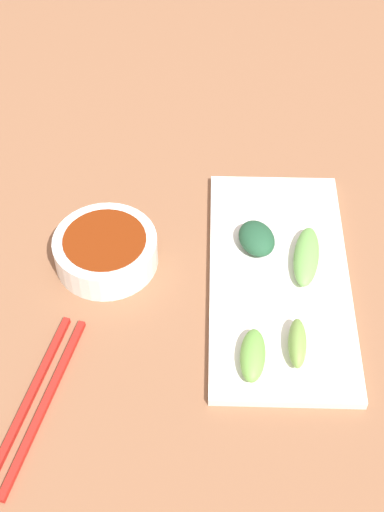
{
  "coord_description": "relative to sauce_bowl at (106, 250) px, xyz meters",
  "views": [
    {
      "loc": [
        -0.01,
        -0.58,
        0.75
      ],
      "look_at": [
        -0.02,
        0.02,
        0.05
      ],
      "focal_mm": 50.97,
      "sensor_mm": 36.0,
      "label": 1
    }
  ],
  "objects": [
    {
      "name": "serving_plate",
      "position": [
        0.22,
        -0.03,
        -0.02
      ],
      "size": [
        0.18,
        0.36,
        0.01
      ],
      "primitive_type": "cube",
      "color": "white",
      "rests_on": "tabletop"
    },
    {
      "name": "sauce_bowl",
      "position": [
        0.0,
        0.0,
        0.0
      ],
      "size": [
        0.13,
        0.13,
        0.04
      ],
      "color": "white",
      "rests_on": "tabletop"
    },
    {
      "name": "broccoli_stalk_3",
      "position": [
        0.26,
        -0.01,
        0.0
      ],
      "size": [
        0.05,
        0.1,
        0.02
      ],
      "primitive_type": "ellipsoid",
      "rotation": [
        0.0,
        0.0,
        -0.16
      ],
      "color": "#6EB052",
      "rests_on": "serving_plate"
    },
    {
      "name": "broccoli_stalk_0",
      "position": [
        0.18,
        -0.16,
        0.0
      ],
      "size": [
        0.04,
        0.07,
        0.02
      ],
      "primitive_type": "ellipsoid",
      "rotation": [
        0.0,
        0.0,
        -0.08
      ],
      "color": "#6CAE48",
      "rests_on": "serving_plate"
    },
    {
      "name": "tabletop",
      "position": [
        0.14,
        -0.04,
        -0.03
      ],
      "size": [
        2.1,
        2.1,
        0.02
      ],
      "primitive_type": "cube",
      "color": "#8A5C3F",
      "rests_on": "ground"
    },
    {
      "name": "broccoli_stalk_2",
      "position": [
        0.24,
        -0.14,
        0.0
      ],
      "size": [
        0.02,
        0.07,
        0.03
      ],
      "primitive_type": "ellipsoid",
      "rotation": [
        0.0,
        0.0,
        -0.06
      ],
      "color": "#77A349",
      "rests_on": "serving_plate"
    },
    {
      "name": "broccoli_leafy_1",
      "position": [
        0.19,
        0.02,
        0.0
      ],
      "size": [
        0.06,
        0.07,
        0.03
      ],
      "primitive_type": "ellipsoid",
      "rotation": [
        0.0,
        0.0,
        0.33
      ],
      "color": "#225234",
      "rests_on": "serving_plate"
    },
    {
      "name": "chopsticks",
      "position": [
        -0.06,
        -0.21,
        -0.02
      ],
      "size": [
        0.08,
        0.23,
        0.01
      ],
      "rotation": [
        0.0,
        0.0,
        -0.24
      ],
      "color": "red",
      "rests_on": "tabletop"
    }
  ]
}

